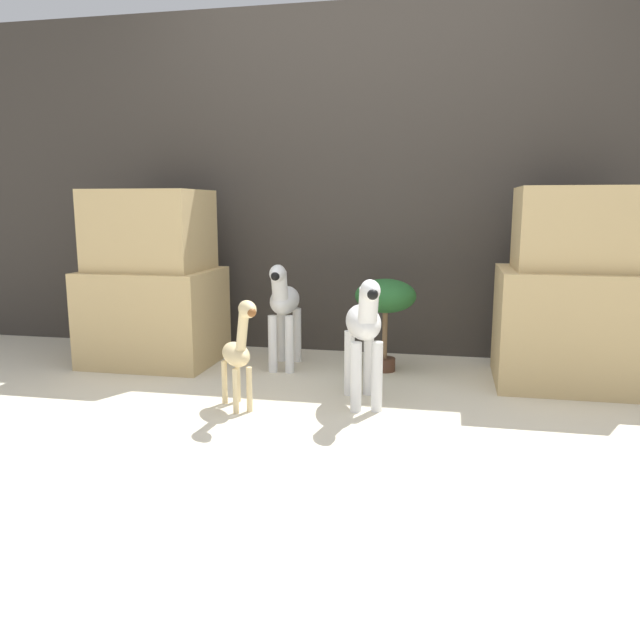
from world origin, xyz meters
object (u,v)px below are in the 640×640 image
(giraffe_figurine, at_px, (238,349))
(potted_palm_front, at_px, (385,300))
(zebra_left, at_px, (284,306))
(zebra_right, at_px, (364,329))

(giraffe_figurine, height_order, potted_palm_front, giraffe_figurine)
(potted_palm_front, bearing_deg, giraffe_figurine, -125.13)
(zebra_left, distance_m, potted_palm_front, 0.60)
(zebra_right, distance_m, zebra_left, 0.82)
(zebra_right, relative_size, zebra_left, 1.00)
(zebra_right, relative_size, giraffe_figurine, 1.16)
(zebra_right, xyz_separation_m, giraffe_figurine, (-0.57, -0.20, -0.08))
(giraffe_figurine, relative_size, potted_palm_front, 1.01)
(potted_palm_front, bearing_deg, zebra_right, -93.09)
(zebra_left, height_order, giraffe_figurine, zebra_left)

